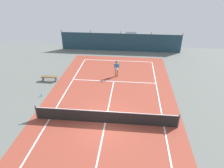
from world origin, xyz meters
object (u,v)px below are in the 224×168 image
(tennis_ball_near_player, at_px, (95,88))
(courtside_bench, at_px, (49,77))
(tennis_player, at_px, (117,68))
(parked_car, at_px, (131,39))
(water_bottle, at_px, (41,95))
(tennis_net, at_px, (105,117))

(tennis_ball_near_player, bearing_deg, courtside_bench, 167.23)
(tennis_player, bearing_deg, courtside_bench, -3.37)
(tennis_player, relative_size, tennis_ball_near_player, 24.85)
(tennis_player, xyz_separation_m, tennis_ball_near_player, (-1.74, -2.78, -0.93))
(parked_car, bearing_deg, tennis_ball_near_player, 71.51)
(tennis_player, distance_m, tennis_ball_near_player, 3.41)
(tennis_ball_near_player, relative_size, water_bottle, 0.28)
(tennis_net, distance_m, courtside_bench, 8.63)
(parked_car, bearing_deg, tennis_player, 77.26)
(tennis_net, distance_m, water_bottle, 6.70)
(courtside_bench, bearing_deg, tennis_player, 14.76)
(tennis_net, relative_size, parked_car, 2.32)
(tennis_net, distance_m, tennis_player, 7.61)
(water_bottle, bearing_deg, parked_car, 64.63)
(tennis_net, height_order, water_bottle, tennis_net)
(tennis_ball_near_player, height_order, water_bottle, water_bottle)
(tennis_net, height_order, courtside_bench, tennis_net)
(tennis_net, relative_size, tennis_ball_near_player, 153.33)
(tennis_ball_near_player, distance_m, courtside_bench, 4.87)
(tennis_net, xyz_separation_m, parked_car, (1.43, 18.62, 0.33))
(tennis_net, height_order, parked_car, parked_car)
(parked_car, xyz_separation_m, water_bottle, (-7.40, -15.60, -0.72))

